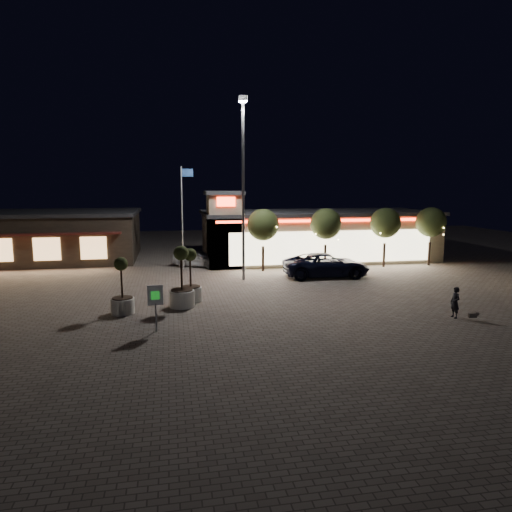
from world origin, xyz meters
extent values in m
plane|color=#6D6258|center=(0.00, 0.00, 0.00)|extent=(90.00, 90.00, 0.00)
cube|color=gray|center=(10.00, 16.00, 2.00)|extent=(20.00, 8.00, 4.00)
cube|color=#262628|center=(10.00, 16.00, 4.15)|extent=(20.40, 8.40, 0.30)
cube|color=#FFEFBF|center=(10.00, 11.95, 1.60)|extent=(17.00, 0.12, 2.60)
cube|color=#FF2E14|center=(10.00, 11.92, 3.75)|extent=(19.00, 0.10, 0.18)
cube|color=gray|center=(1.30, 13.30, 2.90)|extent=(2.60, 2.60, 5.80)
cube|color=#262628|center=(1.30, 13.30, 5.95)|extent=(3.00, 3.00, 0.30)
cube|color=#FF2E14|center=(1.30, 11.95, 5.30)|extent=(1.40, 0.10, 0.70)
cube|color=#382D23|center=(-14.00, 20.00, 2.00)|extent=(16.00, 10.00, 4.00)
cube|color=#262628|center=(-14.00, 20.00, 4.15)|extent=(16.40, 10.40, 0.30)
cube|color=#591E19|center=(-14.00, 14.60, 2.80)|extent=(14.40, 0.80, 0.15)
cube|color=#FFBC72|center=(-12.50, 14.95, 1.60)|extent=(2.00, 0.12, 1.80)
cube|color=#FFBC72|center=(-9.00, 14.95, 1.60)|extent=(2.00, 0.12, 1.80)
cylinder|color=gray|center=(2.00, 8.00, 6.00)|extent=(0.20, 0.20, 12.00)
cube|color=gray|center=(2.00, 8.00, 12.20)|extent=(0.60, 0.40, 0.35)
cube|color=white|center=(2.00, 8.00, 12.00)|extent=(0.45, 0.30, 0.08)
cylinder|color=white|center=(-2.00, 13.00, 4.00)|extent=(0.10, 0.10, 8.00)
cube|color=navy|center=(-1.55, 13.00, 7.50)|extent=(0.90, 0.04, 0.60)
cylinder|color=#332319|center=(4.00, 11.00, 0.96)|extent=(0.20, 0.20, 1.92)
sphere|color=#2D3819|center=(4.00, 11.00, 3.58)|extent=(2.42, 2.42, 2.42)
cylinder|color=#332319|center=(9.00, 11.00, 0.96)|extent=(0.20, 0.20, 1.92)
sphere|color=#2D3819|center=(9.00, 11.00, 3.58)|extent=(2.42, 2.42, 2.42)
cylinder|color=#332319|center=(14.00, 11.00, 0.96)|extent=(0.20, 0.20, 1.92)
sphere|color=#2D3819|center=(14.00, 11.00, 3.58)|extent=(2.42, 2.42, 2.42)
cylinder|color=#332319|center=(18.00, 11.00, 0.96)|extent=(0.20, 0.20, 1.92)
sphere|color=#2D3819|center=(18.00, 11.00, 3.58)|extent=(2.42, 2.42, 2.42)
imported|color=black|center=(8.02, 7.96, 0.86)|extent=(6.34, 3.18, 1.72)
imported|color=silver|center=(-0.84, 14.00, 0.68)|extent=(4.27, 3.19, 1.35)
imported|color=black|center=(10.83, -3.13, 0.78)|extent=(0.41, 0.59, 1.56)
cube|color=#59514C|center=(11.40, -3.72, 0.25)|extent=(0.41, 0.21, 0.21)
sphere|color=#59514C|center=(11.63, -3.75, 0.33)|extent=(0.19, 0.19, 0.19)
cylinder|color=silver|center=(-5.46, 0.74, 0.40)|extent=(1.20, 1.20, 0.80)
cylinder|color=black|center=(-5.46, 0.74, 0.82)|extent=(1.04, 1.04, 0.06)
cylinder|color=#332319|center=(-5.46, 0.74, 1.74)|extent=(0.10, 0.10, 1.79)
sphere|color=#2D3819|center=(-5.46, 0.74, 2.59)|extent=(0.70, 0.70, 0.70)
cylinder|color=silver|center=(-2.42, 1.51, 0.45)|extent=(1.36, 1.36, 0.91)
cylinder|color=black|center=(-2.42, 1.51, 0.93)|extent=(1.18, 1.18, 0.07)
cylinder|color=#332319|center=(-2.42, 1.51, 1.99)|extent=(0.11, 0.11, 2.04)
sphere|color=#2D3819|center=(-2.42, 1.51, 2.95)|extent=(0.79, 0.79, 0.79)
cylinder|color=silver|center=(-1.90, 2.60, 0.41)|extent=(1.24, 1.24, 0.83)
cylinder|color=black|center=(-1.90, 2.60, 0.85)|extent=(1.08, 1.08, 0.06)
cylinder|color=#332319|center=(-1.90, 2.60, 1.81)|extent=(0.10, 0.10, 1.86)
sphere|color=#2D3819|center=(-1.90, 2.60, 2.69)|extent=(0.72, 0.72, 0.72)
cylinder|color=gray|center=(-3.70, -2.51, 0.64)|extent=(0.09, 0.09, 1.28)
cube|color=white|center=(-3.70, -2.51, 1.66)|extent=(0.70, 0.12, 0.91)
cube|color=green|center=(-3.70, -2.55, 1.66)|extent=(0.37, 0.05, 0.37)
camera|label=1|loc=(-2.97, -22.87, 6.49)|focal=32.00mm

